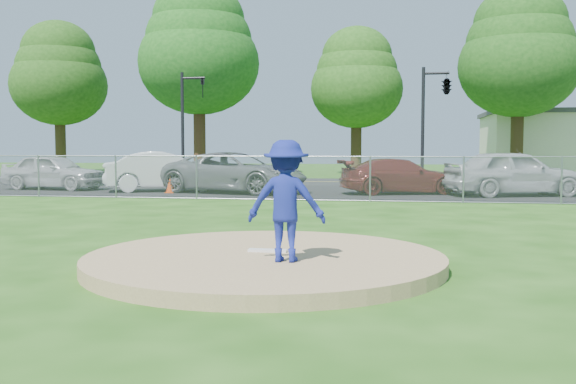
# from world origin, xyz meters

# --- Properties ---
(ground) EXTENTS (120.00, 120.00, 0.00)m
(ground) POSITION_xyz_m (0.00, 10.00, 0.00)
(ground) COLOR #1D4C10
(ground) RESTS_ON ground
(pitchers_mound) EXTENTS (5.40, 5.40, 0.20)m
(pitchers_mound) POSITION_xyz_m (0.00, 0.00, 0.10)
(pitchers_mound) COLOR #A38459
(pitchers_mound) RESTS_ON ground
(pitching_rubber) EXTENTS (0.60, 0.15, 0.04)m
(pitching_rubber) POSITION_xyz_m (0.00, 0.20, 0.22)
(pitching_rubber) COLOR white
(pitching_rubber) RESTS_ON pitchers_mound
(chain_link_fence) EXTENTS (40.00, 0.06, 1.50)m
(chain_link_fence) POSITION_xyz_m (0.00, 12.00, 0.75)
(chain_link_fence) COLOR gray
(chain_link_fence) RESTS_ON ground
(parking_lot) EXTENTS (50.00, 8.00, 0.01)m
(parking_lot) POSITION_xyz_m (0.00, 16.50, 0.01)
(parking_lot) COLOR black
(parking_lot) RESTS_ON ground
(street) EXTENTS (60.00, 7.00, 0.01)m
(street) POSITION_xyz_m (0.00, 24.00, 0.00)
(street) COLOR #232326
(street) RESTS_ON ground
(tree_far_left) EXTENTS (6.72, 6.72, 10.74)m
(tree_far_left) POSITION_xyz_m (-22.00, 33.00, 7.06)
(tree_far_left) COLOR #342513
(tree_far_left) RESTS_ON ground
(tree_left) EXTENTS (7.84, 7.84, 12.53)m
(tree_left) POSITION_xyz_m (-11.00, 31.00, 8.24)
(tree_left) COLOR #3B2415
(tree_left) RESTS_ON ground
(tree_center) EXTENTS (6.16, 6.16, 9.84)m
(tree_center) POSITION_xyz_m (-1.00, 34.00, 6.47)
(tree_center) COLOR #352413
(tree_center) RESTS_ON ground
(tree_right) EXTENTS (7.28, 7.28, 11.63)m
(tree_right) POSITION_xyz_m (9.00, 32.00, 7.65)
(tree_right) COLOR #322312
(tree_right) RESTS_ON ground
(traffic_signal_left) EXTENTS (1.28, 0.20, 5.60)m
(traffic_signal_left) POSITION_xyz_m (-8.76, 22.00, 3.36)
(traffic_signal_left) COLOR black
(traffic_signal_left) RESTS_ON ground
(traffic_signal_center) EXTENTS (1.42, 2.48, 5.60)m
(traffic_signal_center) POSITION_xyz_m (3.97, 22.00, 4.61)
(traffic_signal_center) COLOR black
(traffic_signal_center) RESTS_ON ground
(pitcher) EXTENTS (1.11, 0.64, 1.71)m
(pitcher) POSITION_xyz_m (0.42, -0.55, 1.06)
(pitcher) COLOR navy
(pitcher) RESTS_ON pitchers_mound
(traffic_cone) EXTENTS (0.36, 0.36, 0.69)m
(traffic_cone) POSITION_xyz_m (-6.95, 14.64, 0.36)
(traffic_cone) COLOR #D93E0B
(traffic_cone) RESTS_ON parking_lot
(parked_car_silver) EXTENTS (4.64, 2.31, 1.52)m
(parked_car_silver) POSITION_xyz_m (-12.60, 15.80, 0.77)
(parked_car_silver) COLOR silver
(parked_car_silver) RESTS_ON parking_lot
(parked_car_white) EXTENTS (5.21, 3.54, 1.62)m
(parked_car_white) POSITION_xyz_m (-7.52, 15.65, 0.82)
(parked_car_white) COLOR white
(parked_car_white) RESTS_ON parking_lot
(parked_car_gray) EXTENTS (6.28, 4.11, 1.61)m
(parked_car_gray) POSITION_xyz_m (-4.47, 15.25, 0.81)
(parked_car_gray) COLOR slate
(parked_car_gray) RESTS_ON parking_lot
(parked_car_darkred) EXTENTS (5.04, 3.24, 1.36)m
(parked_car_darkred) POSITION_xyz_m (1.98, 15.75, 0.69)
(parked_car_darkred) COLOR maroon
(parked_car_darkred) RESTS_ON parking_lot
(parked_car_pearl) EXTENTS (5.42, 3.48, 1.72)m
(parked_car_pearl) POSITION_xyz_m (6.12, 15.46, 0.87)
(parked_car_pearl) COLOR silver
(parked_car_pearl) RESTS_ON parking_lot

